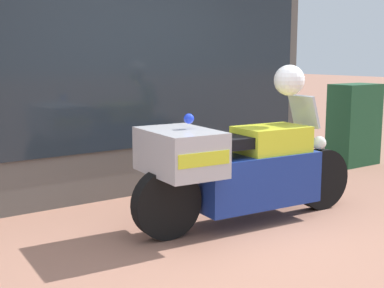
# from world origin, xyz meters

# --- Properties ---
(ground_plane) EXTENTS (60.00, 60.00, 0.00)m
(ground_plane) POSITION_xyz_m (0.00, 0.00, 0.00)
(ground_plane) COLOR #9E6B56
(shop_building) EXTENTS (5.26, 0.55, 3.95)m
(shop_building) POSITION_xyz_m (-0.35, 2.00, 1.98)
(shop_building) COLOR #56514C
(shop_building) RESTS_ON ground
(window_display) EXTENTS (4.06, 0.30, 2.04)m
(window_display) POSITION_xyz_m (0.30, 2.03, 0.48)
(window_display) COLOR slate
(window_display) RESTS_ON ground
(paramedic_motorcycle) EXTENTS (2.42, 0.83, 1.18)m
(paramedic_motorcycle) POSITION_xyz_m (0.36, 0.33, 0.55)
(paramedic_motorcycle) COLOR black
(paramedic_motorcycle) RESTS_ON ground
(utility_cabinet) EXTENTS (0.72, 0.43, 1.16)m
(utility_cabinet) POSITION_xyz_m (3.54, 1.51, 0.58)
(utility_cabinet) COLOR #1E4C2D
(utility_cabinet) RESTS_ON ground
(white_helmet) EXTENTS (0.29, 0.29, 0.29)m
(white_helmet) POSITION_xyz_m (0.97, 0.29, 1.33)
(white_helmet) COLOR white
(white_helmet) RESTS_ON paramedic_motorcycle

